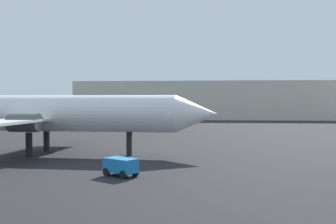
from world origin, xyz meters
name	(u,v)px	position (x,y,z in m)	size (l,w,h in m)	color
airplane_on_taxiway	(48,113)	(-13.42, 31.03, 4.13)	(33.82, 22.23, 10.64)	white
baggage_cart	(121,166)	(-3.64, 20.18, 0.76)	(2.72, 2.40, 1.30)	#1972BF
terminal_building	(204,100)	(2.68, 114.19, 5.58)	(76.35, 20.95, 11.15)	beige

